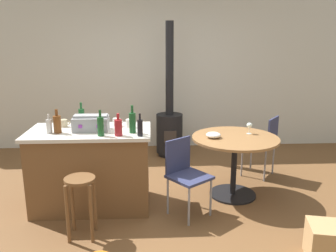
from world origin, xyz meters
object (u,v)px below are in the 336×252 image
object	(u,v)px
cardboard_box	(332,243)
folding_chair_far	(185,171)
cup_2	(130,123)
cup_0	(64,123)
bottle_3	(140,127)
toolbox	(91,123)
bottle_5	(132,122)
folding_chair_near	(264,141)
wood_stove	(169,125)
serving_bowl	(213,135)
bottle_0	(82,116)
wine_glass	(249,126)
bottle_2	(49,126)
cup_1	(117,122)
kitchen_island	(91,168)
bottle_1	(57,124)
bottle_4	(118,127)
dining_table	(235,151)
wooden_stool	(81,195)
bottle_6	(101,126)

from	to	relation	value
cardboard_box	folding_chair_far	bearing A→B (deg)	142.11
cup_2	cup_0	bearing A→B (deg)	175.26
bottle_3	cup_2	bearing A→B (deg)	108.77
cup_0	cardboard_box	distance (m)	3.06
toolbox	bottle_5	world-z (taller)	bottle_5
folding_chair_near	wood_stove	world-z (taller)	wood_stove
cup_2	serving_bowl	xyz separation A→B (m)	(1.00, 0.07, -0.18)
bottle_0	wine_glass	xyz separation A→B (m)	(2.06, 0.10, -0.16)
cardboard_box	bottle_2	bearing A→B (deg)	158.40
folding_chair_near	cup_1	world-z (taller)	cup_1
toolbox	cup_0	bearing A→B (deg)	151.83
bottle_0	serving_bowl	size ratio (longest dim) A/B	1.52
bottle_2	cardboard_box	xyz separation A→B (m)	(2.71, -1.07, -0.84)
kitchen_island	toolbox	xyz separation A→B (m)	(0.03, -0.02, 0.55)
bottle_0	cardboard_box	xyz separation A→B (m)	(2.42, -1.42, -0.87)
bottle_1	cup_1	bearing A→B (deg)	23.53
folding_chair_far	cup_2	world-z (taller)	cup_2
folding_chair_far	bottle_0	size ratio (longest dim) A/B	3.12
bottle_4	bottle_1	bearing A→B (deg)	168.20
dining_table	kitchen_island	bearing A→B (deg)	-173.61
wood_stove	cardboard_box	world-z (taller)	wood_stove
cup_1	serving_bowl	xyz separation A→B (m)	(1.16, 0.01, -0.18)
toolbox	cup_1	world-z (taller)	toolbox
folding_chair_far	serving_bowl	bearing A→B (deg)	46.71
bottle_0	cup_1	world-z (taller)	bottle_0
folding_chair_far	cup_1	distance (m)	0.99
serving_bowl	cup_0	bearing A→B (deg)	-179.78
wooden_stool	cup_0	size ratio (longest dim) A/B	5.11
toolbox	folding_chair_far	bearing A→B (deg)	-11.39
folding_chair_far	wood_stove	distance (m)	2.02
bottle_1	bottle_2	size ratio (longest dim) A/B	1.24
bottle_2	bottle_5	xyz separation A→B (m)	(0.91, -0.03, 0.04)
folding_chair_near	bottle_5	size ratio (longest dim) A/B	2.86
folding_chair_far	toolbox	size ratio (longest dim) A/B	2.19
bottle_6	folding_chair_far	bearing A→B (deg)	1.01
bottle_4	bottle_2	bearing A→B (deg)	169.81
cup_0	cup_2	size ratio (longest dim) A/B	0.99
folding_chair_near	bottle_2	size ratio (longest dim) A/B	4.12
wine_glass	kitchen_island	bearing A→B (deg)	-170.30
kitchen_island	cardboard_box	bearing A→B (deg)	-27.23
cup_2	toolbox	bearing A→B (deg)	-164.04
dining_table	bottle_4	world-z (taller)	bottle_4
folding_chair_near	folding_chair_far	size ratio (longest dim) A/B	1.03
wood_stove	bottle_0	distance (m)	1.99
folding_chair_near	folding_chair_far	world-z (taller)	folding_chair_near
bottle_4	cup_1	distance (m)	0.42
wooden_stool	cardboard_box	xyz separation A→B (m)	(2.30, -0.52, -0.28)
cup_1	wood_stove	bearing A→B (deg)	66.30
bottle_4	cup_2	xyz separation A→B (m)	(0.10, 0.35, -0.05)
cup_0	cup_1	distance (m)	0.62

